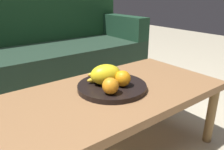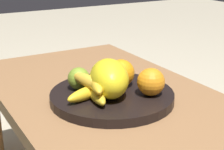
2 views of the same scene
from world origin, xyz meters
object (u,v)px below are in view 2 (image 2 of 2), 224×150
Objects in this scene: banana_bunch at (93,88)px; fruit_bowl at (112,96)px; orange_left at (151,82)px; apple_front at (79,78)px; orange_front at (121,73)px; melon_large_front at (109,78)px; coffee_table at (121,115)px.

fruit_bowl is at bearing -78.69° from banana_bunch.
apple_front is at bearing 47.53° from orange_left.
orange_left is (-0.10, -0.03, -0.00)m from orange_front.
orange_front is at bearing -57.88° from fruit_bowl.
apple_front is (0.04, 0.12, -0.01)m from orange_front.
melon_large_front is (-0.02, 0.02, 0.06)m from fruit_bowl.
banana_bunch is at bearing 110.67° from orange_front.
coffee_table is 18.12× the size of apple_front.
apple_front is at bearing 27.98° from melon_large_front.
melon_large_front is 1.92× the size of orange_front.
fruit_bowl is at bearing -133.82° from apple_front.
coffee_table is 3.33× the size of fruit_bowl.
coffee_table is at bearing 148.14° from orange_front.
orange_front is 0.46× the size of banana_bunch.
coffee_table is 14.56× the size of orange_front.
coffee_table is at bearing -133.50° from apple_front.
banana_bunch is at bearing 87.71° from coffee_table.
orange_left is (-0.07, -0.08, 0.05)m from fruit_bowl.
apple_front is (0.09, 0.05, -0.02)m from melon_large_front.
orange_left is 0.44× the size of banana_bunch.
melon_large_front is at bearing 136.01° from fruit_bowl.
orange_left reaches higher than fruit_bowl.
fruit_bowl is 4.56× the size of orange_left.
melon_large_front is 2.39× the size of apple_front.
fruit_bowl is 2.28× the size of melon_large_front.
apple_front is (0.14, 0.15, -0.01)m from orange_left.
melon_large_front is 0.10m from apple_front.
apple_front is (0.07, 0.07, 0.04)m from fruit_bowl.
coffee_table is 0.16m from apple_front.
orange_front is at bearing -69.33° from banana_bunch.
melon_large_front reaches higher than orange_front.
banana_bunch is at bearing 101.31° from fruit_bowl.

